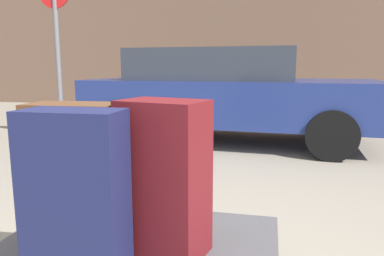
# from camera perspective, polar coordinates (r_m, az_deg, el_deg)

# --- Properties ---
(luggage_cart) EXTENTS (1.30, 0.87, 0.34)m
(luggage_cart) POSITION_cam_1_polar(r_m,az_deg,el_deg) (1.86, -8.30, -19.17)
(luggage_cart) COLOR #4C4C51
(luggage_cart) RESTS_ON ground_plane
(suitcase_brown_front_right) EXTENTS (0.41, 0.24, 0.66)m
(suitcase_brown_front_right) POSITION_cam_1_polar(r_m,az_deg,el_deg) (1.77, -17.72, -7.04)
(suitcase_brown_front_right) COLOR #51331E
(suitcase_brown_front_right) RESTS_ON luggage_cart
(suitcase_tan_rear_left) EXTENTS (0.39, 0.25, 0.63)m
(suitcase_tan_rear_left) POSITION_cam_1_polar(r_m,az_deg,el_deg) (1.87, -4.29, -6.14)
(suitcase_tan_rear_left) COLOR #9E7F56
(suitcase_tan_rear_left) RESTS_ON luggage_cart
(suitcase_maroon_front_left) EXTENTS (0.41, 0.32, 0.68)m
(suitcase_maroon_front_left) POSITION_cam_1_polar(r_m,az_deg,el_deg) (1.60, -4.39, -7.89)
(suitcase_maroon_front_left) COLOR maroon
(suitcase_maroon_front_left) RESTS_ON luggage_cart
(suitcase_navy_center) EXTENTS (0.39, 0.21, 0.67)m
(suitcase_navy_center) POSITION_cam_1_polar(r_m,az_deg,el_deg) (1.50, -17.84, -9.99)
(suitcase_navy_center) COLOR #191E47
(suitcase_navy_center) RESTS_ON luggage_cart
(parked_car) EXTENTS (4.40, 2.13, 1.42)m
(parked_car) POSITION_cam_1_polar(r_m,az_deg,el_deg) (5.68, 5.46, 5.57)
(parked_car) COLOR navy
(parked_car) RESTS_ON ground_plane
(bollard_kerb_near) EXTENTS (0.20, 0.20, 0.62)m
(bollard_kerb_near) POSITION_cam_1_polar(r_m,az_deg,el_deg) (8.00, 24.60, 2.69)
(bollard_kerb_near) COLOR #383838
(bollard_kerb_near) RESTS_ON ground_plane
(no_parking_sign) EXTENTS (0.50, 0.07, 2.47)m
(no_parking_sign) POSITION_cam_1_polar(r_m,az_deg,el_deg) (5.69, -20.42, 12.69)
(no_parking_sign) COLOR slate
(no_parking_sign) RESTS_ON ground_plane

